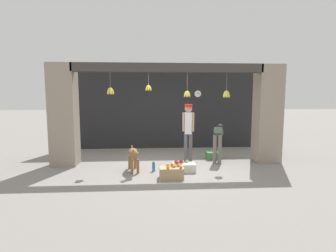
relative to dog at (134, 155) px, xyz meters
name	(u,v)px	position (x,y,z in m)	size (l,w,h in m)	color
ground_plane	(169,166)	(0.94, 0.51, -0.44)	(60.00, 60.00, 0.00)	gray
shop_back_wall	(164,110)	(0.94, 3.06, 0.98)	(7.15, 0.12, 2.83)	#232326
shop_pillar_left	(64,115)	(-1.98, 0.81, 0.98)	(0.70, 0.60, 2.83)	gray
shop_pillar_right	(267,114)	(3.87, 0.81, 0.98)	(0.70, 0.60, 2.83)	gray
storefront_awning	(169,69)	(0.96, 0.63, 2.23)	(5.25, 0.30, 0.95)	#3D3833
dog	(134,155)	(0.00, 0.00, 0.00)	(0.38, 0.91, 0.65)	olive
shopkeeper	(188,128)	(1.54, 0.87, 0.58)	(0.34, 0.29, 1.71)	#56565B
worker_stooping	(218,138)	(2.42, 0.83, 0.28)	(0.45, 0.81, 1.09)	#6B665B
fruit_crate_oranges	(172,173)	(0.93, -0.64, -0.30)	(0.57, 0.34, 0.34)	tan
fruit_crate_apples	(184,167)	(1.29, -0.09, -0.33)	(0.59, 0.36, 0.28)	silver
produce_box_green	(213,155)	(2.36, 1.20, -0.33)	(0.42, 0.34, 0.23)	#42844C
water_bottle	(154,167)	(0.51, -0.02, -0.33)	(0.07, 0.07, 0.24)	#2D60AD
wall_clock	(198,94)	(2.18, 2.99, 1.58)	(0.26, 0.03, 0.26)	black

